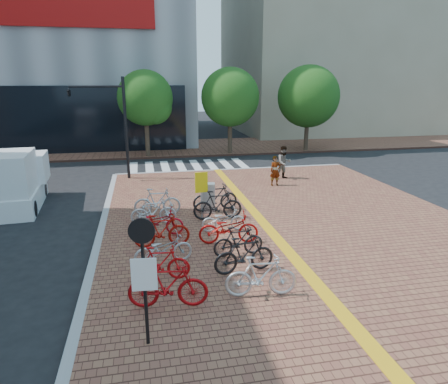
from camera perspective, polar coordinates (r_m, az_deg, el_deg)
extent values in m
plane|color=black|center=(12.67, 0.19, -9.47)|extent=(120.00, 120.00, 0.00)
cube|color=brown|center=(9.77, 25.55, -18.96)|extent=(14.00, 34.00, 0.15)
cube|color=gold|center=(9.22, 20.31, -19.99)|extent=(0.40, 34.00, 0.01)
cube|color=gray|center=(24.41, 1.33, 3.14)|extent=(14.00, 0.25, 0.15)
cube|color=brown|center=(32.74, -7.39, 6.25)|extent=(70.00, 8.00, 0.15)
cube|color=gray|center=(47.90, 14.41, 19.58)|extent=(20.00, 18.00, 18.00)
cube|color=silver|center=(25.80, -12.82, 3.28)|extent=(0.50, 4.00, 0.01)
cube|color=silver|center=(25.79, -10.60, 3.40)|extent=(0.50, 4.00, 0.01)
cube|color=silver|center=(25.82, -8.38, 3.52)|extent=(0.50, 4.00, 0.01)
cube|color=silver|center=(25.89, -6.16, 3.63)|extent=(0.50, 4.00, 0.01)
cube|color=silver|center=(26.00, -3.97, 3.73)|extent=(0.50, 4.00, 0.01)
cube|color=silver|center=(26.15, -1.79, 3.83)|extent=(0.50, 4.00, 0.01)
cube|color=silver|center=(26.34, 0.36, 3.93)|extent=(0.50, 4.00, 0.01)
cube|color=silver|center=(26.56, 2.47, 4.01)|extent=(0.50, 4.00, 0.01)
cylinder|color=#38281E|center=(28.99, -10.91, 7.63)|extent=(0.32, 0.32, 2.60)
sphere|color=#194714|center=(28.75, -11.20, 13.06)|extent=(3.80, 3.80, 3.80)
sphere|color=#194714|center=(28.49, -9.89, 11.89)|extent=(2.40, 2.40, 2.40)
cylinder|color=#38281E|center=(29.67, 0.86, 8.09)|extent=(0.32, 0.32, 2.60)
sphere|color=#194714|center=(29.44, 0.88, 13.40)|extent=(4.20, 4.20, 4.20)
sphere|color=#194714|center=(29.31, 2.18, 12.21)|extent=(2.40, 2.40, 2.40)
cylinder|color=#38281E|center=(31.51, 11.69, 8.22)|extent=(0.32, 0.32, 2.60)
sphere|color=#194714|center=(31.28, 11.97, 13.21)|extent=(4.60, 4.60, 4.60)
sphere|color=#194714|center=(31.28, 13.16, 12.04)|extent=(2.40, 2.40, 2.40)
imported|color=#AC0C0F|center=(9.75, -8.02, -13.05)|extent=(1.97, 0.82, 1.15)
imported|color=red|center=(11.04, -9.13, -10.00)|extent=(1.66, 0.65, 0.97)
imported|color=#B0B1B5|center=(11.96, -8.66, -8.05)|extent=(1.82, 0.92, 0.91)
imported|color=#AB140C|center=(13.10, -8.92, -5.47)|extent=(1.82, 0.52, 1.09)
imported|color=red|center=(14.12, -9.52, -4.21)|extent=(1.90, 0.90, 0.96)
imported|color=silver|center=(15.13, -10.03, -2.75)|extent=(1.70, 0.48, 1.02)
imported|color=silver|center=(16.14, -9.51, -1.38)|extent=(1.87, 0.60, 1.11)
imported|color=silver|center=(10.16, 5.29, -11.88)|extent=(1.85, 0.70, 1.09)
imported|color=black|center=(11.30, 2.91, -8.90)|extent=(1.83, 0.73, 1.07)
imported|color=black|center=(12.33, 2.08, -7.00)|extent=(1.63, 0.59, 0.96)
imported|color=#B90F0D|center=(13.22, 0.66, -5.20)|extent=(2.04, 0.90, 1.04)
imported|color=silver|center=(14.31, -0.07, -3.97)|extent=(1.59, 0.56, 0.84)
imported|color=black|center=(15.46, -0.91, -1.84)|extent=(1.92, 0.55, 1.15)
imported|color=black|center=(16.47, -1.26, -0.76)|extent=(1.95, 0.75, 1.14)
imported|color=gray|center=(20.56, 7.34, 3.02)|extent=(0.57, 0.39, 1.53)
imported|color=#4D5462|center=(22.07, 8.56, 4.20)|extent=(0.97, 0.81, 1.80)
cube|color=#BBBCC0|center=(16.27, -2.30, -0.84)|extent=(0.61, 0.48, 1.21)
cylinder|color=#B7B7BC|center=(15.54, -3.23, -0.54)|extent=(0.08, 0.08, 1.79)
cube|color=yellow|center=(15.35, -3.23, 1.38)|extent=(0.50, 0.11, 0.80)
cylinder|color=black|center=(8.22, -11.27, -12.73)|extent=(0.08, 0.08, 2.73)
cylinder|color=black|center=(7.70, -11.71, -5.47)|extent=(0.51, 0.08, 0.51)
cube|color=silver|center=(8.07, -11.35, -11.50)|extent=(0.50, 0.08, 0.68)
cylinder|color=black|center=(22.27, -13.83, 8.74)|extent=(0.16, 0.16, 5.42)
cylinder|color=black|center=(22.21, -17.81, 14.17)|extent=(2.71, 0.11, 0.11)
imported|color=black|center=(22.39, -21.28, 13.18)|extent=(0.24, 1.12, 0.45)
cube|color=white|center=(19.58, -27.36, -0.73)|extent=(2.21, 4.53, 0.88)
cube|color=white|center=(20.55, -27.12, 3.11)|extent=(2.00, 2.00, 1.27)
cube|color=white|center=(18.56, -28.25, 2.23)|extent=(2.17, 2.88, 1.76)
cylinder|color=black|center=(21.26, -28.78, 0.00)|extent=(0.27, 0.70, 0.68)
cylinder|color=black|center=(20.95, -24.37, 0.34)|extent=(0.27, 0.70, 0.68)
cylinder|color=black|center=(17.97, -25.61, -2.19)|extent=(0.27, 0.70, 0.68)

